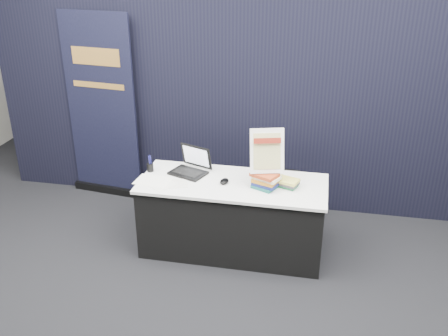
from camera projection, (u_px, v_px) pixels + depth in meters
floor at (221, 281)px, 4.61m from camera, size 8.00×8.00×0.00m
wall_back at (275, 23)px, 7.45m from camera, size 8.00×0.02×3.50m
drape_partition at (250, 105)px, 5.54m from camera, size 6.00×0.08×2.40m
display_table at (232, 216)px, 4.94m from camera, size 1.80×0.75×0.75m
laptop at (189, 166)px, 4.97m from camera, size 0.41×0.39×0.26m
mouse at (224, 181)px, 4.76m from camera, size 0.10×0.14×0.04m
brochure_left at (153, 181)px, 4.81m from camera, size 0.35×0.27×0.00m
brochure_mid at (158, 183)px, 4.78m from camera, size 0.39×0.37×0.00m
brochure_right at (173, 184)px, 4.76m from camera, size 0.32×0.27×0.00m
pen_cup at (150, 167)px, 5.00m from camera, size 0.08×0.08×0.08m
book_stack_tall at (266, 180)px, 4.65m from camera, size 0.27×0.24×0.15m
book_stack_short at (287, 183)px, 4.68m from camera, size 0.22×0.20×0.08m
info_sign at (267, 151)px, 4.56m from camera, size 0.33×0.20×0.43m
pullup_banner at (103, 118)px, 5.85m from camera, size 0.93×0.22×2.18m
stacking_chair at (282, 171)px, 5.62m from camera, size 0.41×0.42×0.91m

